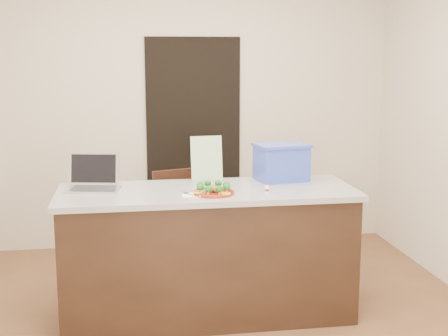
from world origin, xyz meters
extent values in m
plane|color=brown|center=(0.00, 0.00, 0.00)|extent=(4.00, 4.00, 0.00)
plane|color=beige|center=(0.00, 2.00, 1.35)|extent=(4.00, 0.00, 4.00)
plane|color=beige|center=(0.00, -2.00, 1.35)|extent=(4.00, 0.00, 4.00)
cube|color=black|center=(0.10, 1.98, 1.00)|extent=(0.90, 0.02, 2.00)
cube|color=black|center=(0.00, 0.25, 0.44)|extent=(2.00, 0.70, 0.88)
cube|color=beige|center=(0.00, 0.25, 0.90)|extent=(2.06, 0.76, 0.04)
cylinder|color=maroon|center=(0.02, 0.10, 0.93)|extent=(0.28, 0.28, 0.02)
torus|color=maroon|center=(0.02, 0.10, 0.93)|extent=(0.28, 0.28, 0.01)
sphere|color=brown|center=(0.02, 0.10, 0.96)|extent=(0.04, 0.04, 0.04)
sphere|color=brown|center=(0.03, 0.14, 0.96)|extent=(0.04, 0.04, 0.04)
sphere|color=brown|center=(0.00, 0.13, 0.96)|extent=(0.04, 0.04, 0.04)
sphere|color=brown|center=(-0.01, 0.10, 0.96)|extent=(0.04, 0.04, 0.04)
sphere|color=brown|center=(0.00, 0.07, 0.96)|extent=(0.04, 0.04, 0.04)
sphere|color=brown|center=(0.04, 0.07, 0.96)|extent=(0.04, 0.04, 0.04)
sphere|color=brown|center=(0.06, 0.09, 0.96)|extent=(0.04, 0.04, 0.04)
ellipsoid|color=#134918|center=(0.12, 0.13, 0.97)|extent=(0.05, 0.05, 0.04)
ellipsoid|color=#134918|center=(0.07, 0.18, 0.97)|extent=(0.05, 0.05, 0.04)
ellipsoid|color=#134918|center=(0.00, 0.19, 0.97)|extent=(0.05, 0.05, 0.04)
ellipsoid|color=#134918|center=(-0.06, 0.15, 0.97)|extent=(0.05, 0.05, 0.04)
ellipsoid|color=#134918|center=(-0.07, 0.07, 0.97)|extent=(0.05, 0.05, 0.04)
ellipsoid|color=#134918|center=(-0.02, 0.02, 0.97)|extent=(0.05, 0.05, 0.04)
ellipsoid|color=#134918|center=(0.05, 0.01, 0.97)|extent=(0.05, 0.05, 0.04)
ellipsoid|color=#134918|center=(0.11, 0.05, 0.97)|extent=(0.05, 0.05, 0.04)
torus|color=#FFF21A|center=(0.06, 0.20, 0.94)|extent=(0.07, 0.07, 0.01)
torus|color=#FFF21A|center=(-0.08, 0.08, 0.94)|extent=(0.07, 0.07, 0.01)
torus|color=#FFF21A|center=(0.09, 0.02, 0.94)|extent=(0.07, 0.07, 0.01)
cube|color=white|center=(-0.12, 0.09, 0.92)|extent=(0.15, 0.15, 0.01)
cube|color=#B4B4B8|center=(-0.14, 0.07, 0.93)|extent=(0.08, 0.10, 0.00)
cube|color=#B4B4B8|center=(-0.14, 0.13, 0.93)|extent=(0.05, 0.06, 0.00)
cube|color=white|center=(-0.09, 0.04, 0.93)|extent=(0.06, 0.09, 0.01)
cube|color=#B4B4B8|center=(-0.09, 0.14, 0.93)|extent=(0.07, 0.11, 0.00)
cylinder|color=silver|center=(0.39, 0.07, 0.94)|extent=(0.03, 0.03, 0.05)
cylinder|color=silver|center=(0.39, 0.07, 0.97)|extent=(0.02, 0.02, 0.01)
cylinder|color=#AD1236|center=(0.39, 0.07, 0.98)|extent=(0.02, 0.02, 0.01)
cylinder|color=#AD1236|center=(0.39, 0.07, 0.94)|extent=(0.03, 0.03, 0.02)
cube|color=#BCBCC1|center=(-0.78, 0.34, 0.93)|extent=(0.39, 0.30, 0.02)
cube|color=#BCBCC1|center=(-0.78, 0.46, 1.05)|extent=(0.35, 0.13, 0.23)
cube|color=black|center=(-0.78, 0.46, 1.05)|extent=(0.32, 0.11, 0.20)
cube|color=#28282B|center=(-0.78, 0.33, 0.94)|extent=(0.32, 0.22, 0.00)
cube|color=silver|center=(0.04, 0.54, 1.09)|extent=(0.24, 0.07, 0.33)
cube|color=#3248B5|center=(0.58, 0.47, 1.05)|extent=(0.40, 0.31, 0.25)
cube|color=#3248B5|center=(0.58, 0.47, 1.18)|extent=(0.42, 0.34, 0.02)
cube|color=#361A10|center=(-0.15, 0.85, 0.44)|extent=(0.50, 0.50, 0.04)
cube|color=#361A10|center=(-0.15, 1.03, 0.69)|extent=(0.40, 0.15, 0.46)
cylinder|color=#361A10|center=(-0.32, 0.67, 0.22)|extent=(0.03, 0.03, 0.44)
cylinder|color=#361A10|center=(0.03, 0.67, 0.22)|extent=(0.03, 0.03, 0.44)
cylinder|color=#361A10|center=(-0.32, 1.02, 0.22)|extent=(0.03, 0.03, 0.44)
cylinder|color=#361A10|center=(0.03, 1.02, 0.22)|extent=(0.03, 0.03, 0.44)
camera|label=1|loc=(-0.55, -3.93, 1.85)|focal=50.00mm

